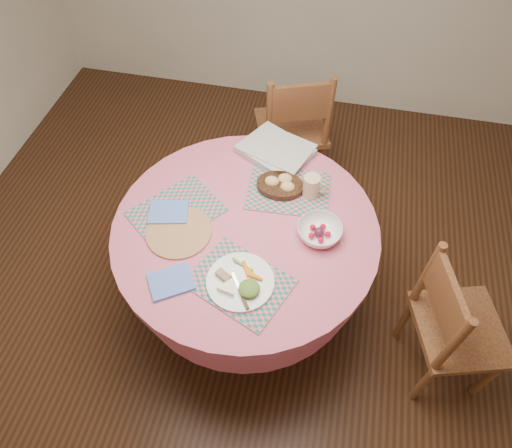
{
  "coord_description": "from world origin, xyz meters",
  "views": [
    {
      "loc": [
        0.32,
        -1.23,
        2.43
      ],
      "look_at": [
        0.05,
        0.0,
        0.78
      ],
      "focal_mm": 32.0,
      "sensor_mm": 36.0,
      "label": 1
    }
  ],
  "objects_px": {
    "latte_mug": "(312,186)",
    "fruit_bowl": "(319,232)",
    "dining_table": "(246,250)",
    "chair_back": "(293,128)",
    "dinner_plate": "(242,282)",
    "wicker_trivet": "(179,232)",
    "bread_bowl": "(280,184)",
    "chair_right": "(452,326)"
  },
  "relations": [
    {
      "from": "dining_table",
      "to": "bread_bowl",
      "type": "relative_size",
      "value": 5.39
    },
    {
      "from": "bread_bowl",
      "to": "latte_mug",
      "type": "bearing_deg",
      "value": -3.1
    },
    {
      "from": "chair_right",
      "to": "dinner_plate",
      "type": "bearing_deg",
      "value": 82.19
    },
    {
      "from": "chair_right",
      "to": "bread_bowl",
      "type": "distance_m",
      "value": 1.04
    },
    {
      "from": "wicker_trivet",
      "to": "dinner_plate",
      "type": "relative_size",
      "value": 1.04
    },
    {
      "from": "wicker_trivet",
      "to": "latte_mug",
      "type": "bearing_deg",
      "value": 32.49
    },
    {
      "from": "dining_table",
      "to": "latte_mug",
      "type": "height_order",
      "value": "latte_mug"
    },
    {
      "from": "latte_mug",
      "to": "bread_bowl",
      "type": "bearing_deg",
      "value": 176.9
    },
    {
      "from": "bread_bowl",
      "to": "wicker_trivet",
      "type": "bearing_deg",
      "value": -138.05
    },
    {
      "from": "fruit_bowl",
      "to": "dinner_plate",
      "type": "bearing_deg",
      "value": -131.48
    },
    {
      "from": "wicker_trivet",
      "to": "latte_mug",
      "type": "xyz_separation_m",
      "value": [
        0.56,
        0.35,
        0.06
      ]
    },
    {
      "from": "chair_right",
      "to": "dinner_plate",
      "type": "height_order",
      "value": "chair_right"
    },
    {
      "from": "chair_back",
      "to": "dinner_plate",
      "type": "height_order",
      "value": "chair_back"
    },
    {
      "from": "dining_table",
      "to": "bread_bowl",
      "type": "bearing_deg",
      "value": 66.13
    },
    {
      "from": "dinner_plate",
      "to": "fruit_bowl",
      "type": "height_order",
      "value": "fruit_bowl"
    },
    {
      "from": "dinner_plate",
      "to": "latte_mug",
      "type": "xyz_separation_m",
      "value": [
        0.21,
        0.55,
        0.04
      ]
    },
    {
      "from": "chair_back",
      "to": "wicker_trivet",
      "type": "distance_m",
      "value": 1.21
    },
    {
      "from": "dining_table",
      "to": "fruit_bowl",
      "type": "height_order",
      "value": "fruit_bowl"
    },
    {
      "from": "chair_back",
      "to": "bread_bowl",
      "type": "bearing_deg",
      "value": 73.41
    },
    {
      "from": "chair_right",
      "to": "latte_mug",
      "type": "relative_size",
      "value": 7.62
    },
    {
      "from": "dinner_plate",
      "to": "latte_mug",
      "type": "relative_size",
      "value": 2.45
    },
    {
      "from": "dining_table",
      "to": "chair_back",
      "type": "height_order",
      "value": "chair_back"
    },
    {
      "from": "wicker_trivet",
      "to": "dinner_plate",
      "type": "distance_m",
      "value": 0.4
    },
    {
      "from": "bread_bowl",
      "to": "dinner_plate",
      "type": "bearing_deg",
      "value": -96.16
    },
    {
      "from": "latte_mug",
      "to": "fruit_bowl",
      "type": "relative_size",
      "value": 0.46
    },
    {
      "from": "fruit_bowl",
      "to": "chair_back",
      "type": "bearing_deg",
      "value": 104.95
    },
    {
      "from": "dinner_plate",
      "to": "dining_table",
      "type": "bearing_deg",
      "value": 100.13
    },
    {
      "from": "chair_right",
      "to": "chair_back",
      "type": "bearing_deg",
      "value": 22.03
    },
    {
      "from": "bread_bowl",
      "to": "dining_table",
      "type": "bearing_deg",
      "value": -113.87
    },
    {
      "from": "dinner_plate",
      "to": "bread_bowl",
      "type": "relative_size",
      "value": 1.25
    },
    {
      "from": "chair_back",
      "to": "chair_right",
      "type": "bearing_deg",
      "value": 108.7
    },
    {
      "from": "chair_right",
      "to": "wicker_trivet",
      "type": "xyz_separation_m",
      "value": [
        -1.3,
        0.05,
        0.29
      ]
    },
    {
      "from": "dining_table",
      "to": "chair_back",
      "type": "xyz_separation_m",
      "value": [
        0.07,
        1.02,
        -0.07
      ]
    },
    {
      "from": "bread_bowl",
      "to": "fruit_bowl",
      "type": "distance_m",
      "value": 0.33
    },
    {
      "from": "chair_right",
      "to": "fruit_bowl",
      "type": "relative_size",
      "value": 3.54
    },
    {
      "from": "dining_table",
      "to": "fruit_bowl",
      "type": "bearing_deg",
      "value": 2.96
    },
    {
      "from": "chair_back",
      "to": "latte_mug",
      "type": "distance_m",
      "value": 0.86
    },
    {
      "from": "dining_table",
      "to": "fruit_bowl",
      "type": "relative_size",
      "value": 4.91
    },
    {
      "from": "dining_table",
      "to": "bread_bowl",
      "type": "distance_m",
      "value": 0.36
    },
    {
      "from": "dinner_plate",
      "to": "latte_mug",
      "type": "distance_m",
      "value": 0.6
    },
    {
      "from": "dining_table",
      "to": "bread_bowl",
      "type": "height_order",
      "value": "bread_bowl"
    },
    {
      "from": "dining_table",
      "to": "chair_back",
      "type": "distance_m",
      "value": 1.03
    }
  ]
}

